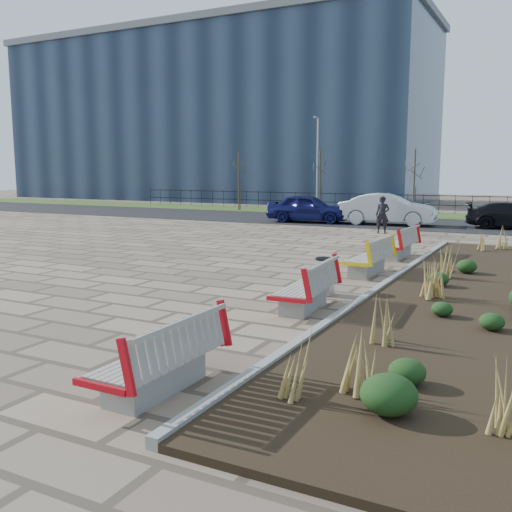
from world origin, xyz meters
The scene contains 19 objects.
ground centered at (0.00, 0.00, 0.00)m, with size 120.00×120.00×0.00m, color #86725C.
planting_bed centered at (6.25, 5.00, 0.05)m, with size 4.50×18.00×0.10m, color black.
planting_curb centered at (3.92, 5.00, 0.07)m, with size 0.16×18.00×0.15m, color gray.
grass_verge_far centered at (0.00, 28.00, 0.02)m, with size 80.00×5.00×0.04m, color #33511E.
road centered at (0.00, 22.00, 0.01)m, with size 80.00×7.00×0.02m, color black.
bench_a centered at (3.00, -2.70, 0.50)m, with size 0.90×2.10×1.00m, color red, non-canonical shape.
bench_b centered at (3.00, 2.22, 0.50)m, with size 0.90×2.10×1.00m, color red, non-canonical shape.
bench_c centered at (3.00, 6.69, 0.50)m, with size 0.90×2.10×1.00m, color yellow, non-canonical shape.
bench_d centered at (3.00, 10.07, 0.50)m, with size 0.90×2.10×1.00m, color red, non-canonical shape.
litter_bin centered at (2.90, 3.75, 0.42)m, with size 0.45×0.45×0.83m, color #B2B2B7.
pedestrian centered at (0.70, 16.86, 0.83)m, with size 0.61×0.40×1.66m, color black.
car_blue centered at (-4.23, 20.21, 0.77)m, with size 1.77×4.39×1.50m, color #12144E.
car_silver centered at (-0.07, 20.78, 0.82)m, with size 1.69×4.83×1.59m, color #B2B6BB.
tree_a centered at (-12.00, 26.50, 2.04)m, with size 1.40×1.40×4.00m, color #4C3D2D, non-canonical shape.
tree_b centered at (-6.00, 26.50, 2.04)m, with size 1.40×1.40×4.00m, color #4C3D2D, non-canonical shape.
tree_c centered at (0.00, 26.50, 2.04)m, with size 1.40×1.40×4.00m, color #4C3D2D, non-canonical shape.
lamp_west centered at (-6.00, 26.00, 3.04)m, with size 0.24×0.60×6.00m, color gray, non-canonical shape.
railing_fence centered at (0.00, 29.50, 0.64)m, with size 44.00×0.10×1.20m, color black, non-canonical shape.
building_glass centered at (-22.00, 40.00, 7.50)m, with size 40.00×14.00×15.00m, color #192338.
Camera 1 is at (7.36, -8.34, 2.84)m, focal length 40.00 mm.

